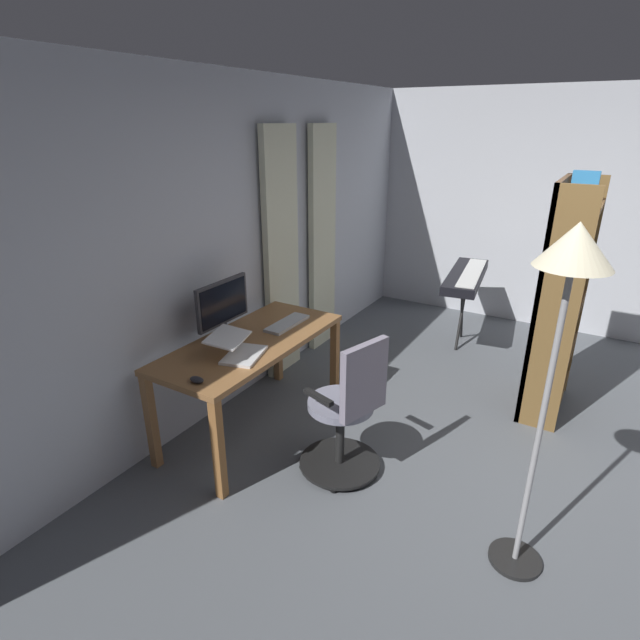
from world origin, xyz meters
The scene contains 14 objects.
ground_plane centered at (0.00, 0.00, 0.00)m, with size 8.12×8.12×0.00m, color #565B60.
back_room_partition centered at (0.00, -2.70, 1.30)m, with size 6.25×0.10×2.61m, color silver.
left_room_partition centered at (-3.12, 0.00, 1.30)m, with size 0.10×5.40×2.61m, color silver.
curtain_left_panel centered at (-1.33, -2.59, 1.11)m, with size 0.43×0.06×2.23m, color beige.
curtain_right_panel centered at (-0.62, -2.59, 1.11)m, with size 0.46×0.06×2.23m, color beige.
desk centered at (0.33, -2.21, 0.66)m, with size 1.55×0.68×0.75m.
office_chair centered at (0.44, -1.34, 0.47)m, with size 0.56×0.56×1.01m.
computer_monitor centered at (0.36, -2.43, 0.99)m, with size 0.52×0.18×0.42m.
computer_keyboard centered at (-0.04, -2.14, 0.76)m, with size 0.43×0.15×0.02m, color #B7BCC1.
laptop centered at (0.59, -2.11, 0.81)m, with size 0.41×0.41×0.15m.
computer_mouse centered at (1.01, -2.09, 0.77)m, with size 0.06×0.10×0.04m, color #232328.
bookshelf centered at (-1.18, -0.37, 0.94)m, with size 0.78×0.30×1.91m.
piano_keyboard centered at (-2.06, -1.29, 0.74)m, with size 1.22×0.48×0.81m.
floor_lamp centered at (0.63, -0.19, 1.57)m, with size 0.32×0.32×1.86m.
Camera 1 is at (2.92, -0.06, 2.25)m, focal length 27.87 mm.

